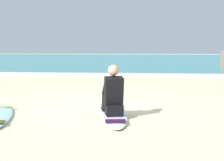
{
  "coord_description": "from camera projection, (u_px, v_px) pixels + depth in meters",
  "views": [
    {
      "loc": [
        0.76,
        -6.44,
        1.4
      ],
      "look_at": [
        0.13,
        0.78,
        0.55
      ],
      "focal_mm": 49.36,
      "sensor_mm": 36.0,
      "label": 1
    }
  ],
  "objects": [
    {
      "name": "ground_plane",
      "position": [
        103.0,
        110.0,
        6.6
      ],
      "size": [
        80.0,
        80.0,
        0.0
      ],
      "primitive_type": "plane",
      "color": "beige"
    },
    {
      "name": "sea",
      "position": [
        130.0,
        60.0,
        27.1
      ],
      "size": [
        80.0,
        28.0,
        0.1
      ],
      "primitive_type": "cube",
      "color": "teal",
      "rests_on": "ground"
    },
    {
      "name": "breaking_foam",
      "position": [
        121.0,
        75.0,
        13.55
      ],
      "size": [
        80.0,
        0.9,
        0.11
      ],
      "primitive_type": "cube",
      "color": "white",
      "rests_on": "ground"
    },
    {
      "name": "surfboard_main",
      "position": [
        113.0,
        113.0,
        6.16
      ],
      "size": [
        0.85,
        2.53,
        0.08
      ],
      "color": "silver",
      "rests_on": "ground"
    },
    {
      "name": "surfer_seated",
      "position": [
        113.0,
        95.0,
        5.88
      ],
      "size": [
        0.5,
        0.76,
        0.95
      ],
      "color": "black",
      "rests_on": "surfboard_main"
    }
  ]
}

